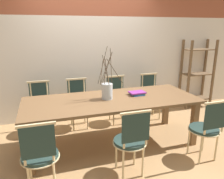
% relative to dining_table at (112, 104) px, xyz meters
% --- Properties ---
extents(ground_plane, '(16.00, 16.00, 0.00)m').
position_rel_dining_table_xyz_m(ground_plane, '(0.00, 0.00, -0.67)').
color(ground_plane, '#A87F51').
extents(wall_rear, '(12.00, 0.06, 3.20)m').
position_rel_dining_table_xyz_m(wall_rear, '(0.00, 1.34, 0.93)').
color(wall_rear, silver).
rests_on(wall_rear, ground_plane).
extents(dining_table, '(2.65, 1.04, 0.76)m').
position_rel_dining_table_xyz_m(dining_table, '(0.00, 0.00, 0.00)').
color(dining_table, brown).
rests_on(dining_table, ground_plane).
extents(chair_near_leftend, '(0.42, 0.42, 0.91)m').
position_rel_dining_table_xyz_m(chair_near_leftend, '(-1.08, -0.81, -0.17)').
color(chair_near_leftend, '#233833').
rests_on(chair_near_leftend, ground_plane).
extents(chair_near_left, '(0.42, 0.42, 0.91)m').
position_rel_dining_table_xyz_m(chair_near_left, '(-0.01, -0.81, -0.17)').
color(chair_near_left, '#233833').
rests_on(chair_near_left, ground_plane).
extents(chair_near_center, '(0.42, 0.42, 0.91)m').
position_rel_dining_table_xyz_m(chair_near_center, '(1.11, -0.81, -0.17)').
color(chair_near_center, '#233833').
rests_on(chair_near_center, ground_plane).
extents(chair_far_leftend, '(0.42, 0.42, 0.91)m').
position_rel_dining_table_xyz_m(chair_far_leftend, '(-1.07, 0.81, -0.17)').
color(chair_far_leftend, '#233833').
rests_on(chair_far_leftend, ground_plane).
extents(chair_far_left, '(0.42, 0.42, 0.91)m').
position_rel_dining_table_xyz_m(chair_far_left, '(-0.40, 0.81, -0.17)').
color(chair_far_left, '#233833').
rests_on(chair_far_left, ground_plane).
extents(chair_far_center, '(0.42, 0.42, 0.91)m').
position_rel_dining_table_xyz_m(chair_far_center, '(0.36, 0.81, -0.17)').
color(chair_far_center, '#233833').
rests_on(chair_far_center, ground_plane).
extents(chair_far_right, '(0.42, 0.42, 0.91)m').
position_rel_dining_table_xyz_m(chair_far_right, '(1.09, 0.81, -0.17)').
color(chair_far_right, '#233833').
rests_on(chair_far_right, ground_plane).
extents(vase_centerpiece, '(0.37, 0.37, 0.79)m').
position_rel_dining_table_xyz_m(vase_centerpiece, '(-0.07, 0.03, 0.22)').
color(vase_centerpiece, '#B2BCC1').
rests_on(vase_centerpiece, dining_table).
extents(book_stack, '(0.26, 0.20, 0.05)m').
position_rel_dining_table_xyz_m(book_stack, '(0.45, 0.08, 0.11)').
color(book_stack, '#234C8C').
rests_on(book_stack, dining_table).
extents(shelving_rack, '(0.70, 0.35, 1.56)m').
position_rel_dining_table_xyz_m(shelving_rack, '(2.42, 1.10, 0.10)').
color(shelving_rack, brown).
rests_on(shelving_rack, ground_plane).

